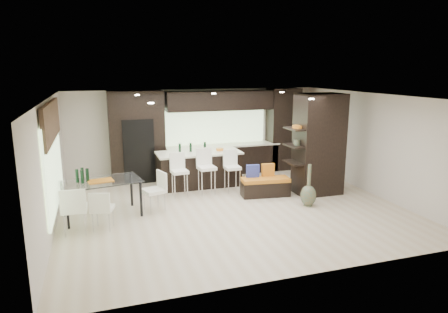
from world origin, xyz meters
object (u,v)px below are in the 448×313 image
object	(u,v)px
stool_right	(232,175)
chair_far	(75,212)
stool_mid	(207,176)
chair_end	(154,193)
chair_near	(103,211)
stool_left	(180,179)
kitchen_island	(199,169)
dining_table	(102,199)
floor_vase	(309,185)
bench	(265,187)

from	to	relation	value
stool_right	chair_far	size ratio (longest dim) A/B	1.00
stool_mid	chair_end	world-z (taller)	stool_mid
chair_near	stool_left	bearing A→B (deg)	55.95
kitchen_island	dining_table	xyz separation A→B (m)	(-2.73, -1.73, -0.08)
floor_vase	chair_far	distance (m)	5.41
kitchen_island	stool_mid	distance (m)	0.84
stool_left	chair_end	world-z (taller)	stool_left
chair_end	stool_left	bearing A→B (deg)	-59.19
dining_table	chair_end	bearing A→B (deg)	-9.97
stool_left	chair_far	distance (m)	3.07
stool_mid	floor_vase	world-z (taller)	floor_vase
stool_left	chair_far	size ratio (longest dim) A/B	1.02
kitchen_island	stool_right	xyz separation A→B (m)	(0.74, -0.82, -0.04)
kitchen_island	chair_end	distance (m)	2.32
chair_near	kitchen_island	bearing A→B (deg)	58.28
kitchen_island	bench	size ratio (longest dim) A/B	1.88
stool_mid	bench	bearing A→B (deg)	-28.81
kitchen_island	bench	world-z (taller)	kitchen_island
stool_left	floor_vase	distance (m)	3.34
stool_right	dining_table	world-z (taller)	stool_right
floor_vase	stool_left	bearing A→B (deg)	149.16
stool_left	floor_vase	world-z (taller)	floor_vase
bench	chair_near	xyz separation A→B (m)	(-4.18, -1.04, 0.15)
stool_mid	dining_table	bearing A→B (deg)	-167.05
kitchen_island	chair_end	xyz separation A→B (m)	(-1.54, -1.73, -0.07)
floor_vase	chair_end	xyz separation A→B (m)	(-3.68, 0.81, -0.09)
stool_right	chair_near	xyz separation A→B (m)	(-3.47, -1.69, -0.06)
stool_right	chair_end	world-z (taller)	stool_right
stool_right	floor_vase	world-z (taller)	floor_vase
bench	chair_far	xyz separation A→B (m)	(-4.72, -1.08, 0.21)
stool_left	stool_mid	size ratio (longest dim) A/B	0.93
stool_left	dining_table	world-z (taller)	stool_left
bench	floor_vase	size ratio (longest dim) A/B	1.21
dining_table	chair_near	size ratio (longest dim) A/B	2.20
stool_left	kitchen_island	bearing A→B (deg)	43.44
chair_far	chair_end	xyz separation A→B (m)	(1.74, 0.82, -0.03)
chair_far	chair_near	bearing A→B (deg)	4.58
kitchen_island	bench	bearing A→B (deg)	-45.61
kitchen_island	floor_vase	xyz separation A→B (m)	(2.13, -2.54, 0.03)
stool_left	bench	bearing A→B (deg)	-21.29
stool_left	stool_right	xyz separation A→B (m)	(1.47, 0.00, -0.00)
dining_table	chair_end	size ratio (longest dim) A/B	2.01
dining_table	floor_vase	bearing A→B (deg)	-19.41
stool_mid	bench	distance (m)	1.60
stool_left	chair_end	xyz separation A→B (m)	(-0.81, -0.90, -0.03)
floor_vase	dining_table	xyz separation A→B (m)	(-4.87, 0.81, -0.11)
stool_mid	dining_table	xyz separation A→B (m)	(-2.73, -0.89, -0.08)
dining_table	chair_end	xyz separation A→B (m)	(1.19, 0.00, 0.01)
kitchen_island	chair_end	world-z (taller)	kitchen_island
floor_vase	chair_end	bearing A→B (deg)	167.58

